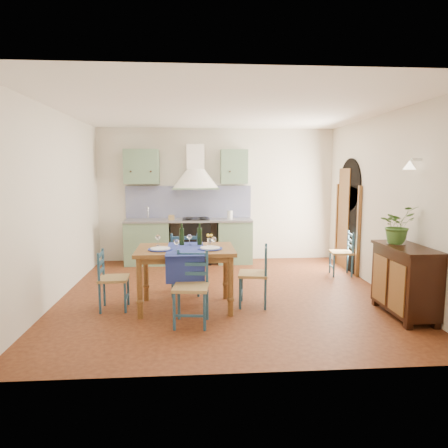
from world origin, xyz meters
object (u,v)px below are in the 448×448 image
Objects in this scene: dining_table at (186,255)px; potted_plant at (397,225)px; sideboard at (405,278)px; chair_near at (191,287)px.

dining_table is 2.88m from potted_plant.
potted_plant is at bearing -6.58° from dining_table.
dining_table is 2.92m from sideboard.
chair_near is 1.80× the size of potted_plant.
chair_near is 0.87× the size of sideboard.
dining_table reaches higher than chair_near.
chair_near is at bearing -82.63° from dining_table.
potted_plant is (-0.04, 0.20, 0.68)m from sideboard.
chair_near is (0.08, -0.60, -0.28)m from dining_table.
sideboard is (2.78, 0.07, 0.04)m from chair_near.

